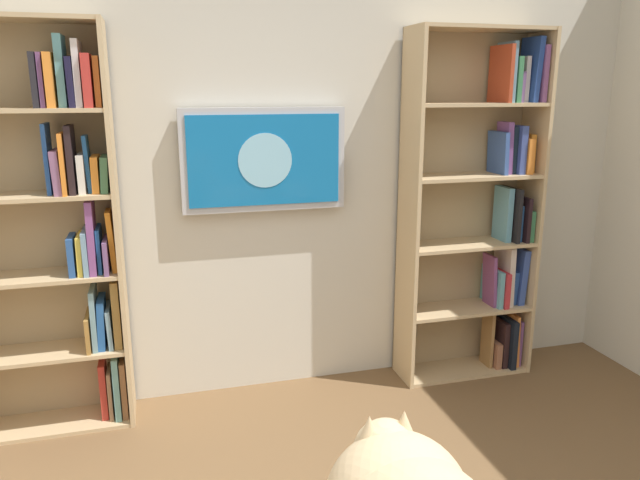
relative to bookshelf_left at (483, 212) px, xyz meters
name	(u,v)px	position (x,y,z in m)	size (l,w,h in m)	color
wall_back	(263,155)	(1.28, -0.17, 0.35)	(4.52, 0.06, 2.70)	beige
bookshelf_left	(483,212)	(0.00, 0.00, 0.00)	(0.80, 0.28, 2.03)	tan
bookshelf_right	(53,229)	(2.36, 0.00, 0.04)	(0.83, 0.28, 2.02)	tan
wall_mounted_tv	(264,160)	(1.29, -0.08, 0.34)	(0.88, 0.07, 0.55)	#B7B7BC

